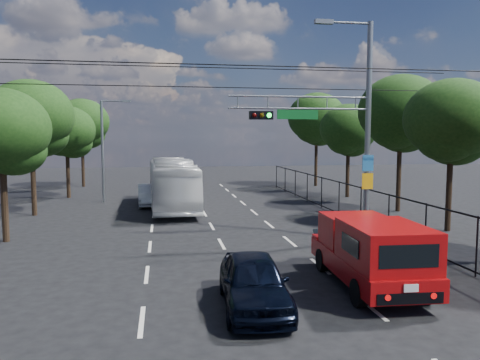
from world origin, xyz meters
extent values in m
plane|color=black|center=(0.00, 0.00, 0.00)|extent=(120.00, 120.00, 0.00)
cube|color=beige|center=(-3.00, 0.00, 0.01)|extent=(0.12, 2.00, 0.01)
cube|color=beige|center=(-3.00, 4.00, 0.01)|extent=(0.12, 2.00, 0.01)
cube|color=beige|center=(-3.00, 8.00, 0.01)|extent=(0.12, 2.00, 0.01)
cube|color=beige|center=(-3.00, 12.00, 0.01)|extent=(0.12, 2.00, 0.01)
cube|color=beige|center=(-3.00, 16.00, 0.01)|extent=(0.12, 2.00, 0.01)
cube|color=beige|center=(-3.00, 20.00, 0.01)|extent=(0.12, 2.00, 0.01)
cube|color=beige|center=(-3.00, 24.00, 0.01)|extent=(0.12, 2.00, 0.01)
cube|color=beige|center=(-3.00, 28.00, 0.01)|extent=(0.12, 2.00, 0.01)
cube|color=beige|center=(-3.00, 32.00, 0.01)|extent=(0.12, 2.00, 0.01)
cube|color=beige|center=(0.00, 0.00, 0.01)|extent=(0.12, 2.00, 0.01)
cube|color=beige|center=(0.00, 4.00, 0.01)|extent=(0.12, 2.00, 0.01)
cube|color=beige|center=(0.00, 8.00, 0.01)|extent=(0.12, 2.00, 0.01)
cube|color=beige|center=(0.00, 12.00, 0.01)|extent=(0.12, 2.00, 0.01)
cube|color=beige|center=(0.00, 16.00, 0.01)|extent=(0.12, 2.00, 0.01)
cube|color=beige|center=(0.00, 20.00, 0.01)|extent=(0.12, 2.00, 0.01)
cube|color=beige|center=(0.00, 24.00, 0.01)|extent=(0.12, 2.00, 0.01)
cube|color=beige|center=(0.00, 28.00, 0.01)|extent=(0.12, 2.00, 0.01)
cube|color=beige|center=(0.00, 32.00, 0.01)|extent=(0.12, 2.00, 0.01)
cube|color=beige|center=(3.00, 0.00, 0.01)|extent=(0.12, 2.00, 0.01)
cube|color=beige|center=(3.00, 4.00, 0.01)|extent=(0.12, 2.00, 0.01)
cube|color=beige|center=(3.00, 8.00, 0.01)|extent=(0.12, 2.00, 0.01)
cube|color=beige|center=(3.00, 12.00, 0.01)|extent=(0.12, 2.00, 0.01)
cube|color=beige|center=(3.00, 16.00, 0.01)|extent=(0.12, 2.00, 0.01)
cube|color=beige|center=(3.00, 20.00, 0.01)|extent=(0.12, 2.00, 0.01)
cube|color=beige|center=(3.00, 24.00, 0.01)|extent=(0.12, 2.00, 0.01)
cube|color=beige|center=(3.00, 28.00, 0.01)|extent=(0.12, 2.00, 0.01)
cube|color=beige|center=(3.00, 32.00, 0.01)|extent=(0.12, 2.00, 0.01)
cylinder|color=slate|center=(6.50, 8.00, 4.75)|extent=(0.24, 0.24, 9.50)
cylinder|color=slate|center=(5.50, 8.00, 9.40)|extent=(2.00, 0.10, 0.10)
cube|color=slate|center=(4.40, 8.00, 9.40)|extent=(0.80, 0.25, 0.18)
cylinder|color=slate|center=(3.40, 8.00, 6.25)|extent=(6.20, 0.08, 0.08)
cylinder|color=slate|center=(3.40, 8.00, 5.75)|extent=(6.20, 0.08, 0.08)
cube|color=black|center=(1.70, 8.00, 5.45)|extent=(1.00, 0.28, 0.35)
sphere|color=#3F0505|center=(1.38, 7.85, 5.45)|extent=(0.20, 0.20, 0.20)
sphere|color=#4C3805|center=(1.70, 7.85, 5.45)|extent=(0.20, 0.20, 0.20)
sphere|color=#0CE533|center=(2.02, 7.85, 5.45)|extent=(0.20, 0.20, 0.20)
cube|color=#0C5920|center=(3.30, 8.00, 5.50)|extent=(1.80, 0.05, 0.40)
cube|color=#256FB0|center=(6.48, 7.86, 3.40)|extent=(0.50, 0.04, 0.70)
cube|color=#FFAA0D|center=(6.48, 7.86, 2.60)|extent=(0.50, 0.04, 0.70)
cylinder|color=slate|center=(5.90, 8.00, 6.00)|extent=(0.05, 0.05, 0.50)
cylinder|color=slate|center=(4.60, 8.00, 6.00)|extent=(0.05, 0.05, 0.50)
cylinder|color=slate|center=(3.30, 8.00, 6.00)|extent=(0.05, 0.05, 0.50)
cylinder|color=slate|center=(2.00, 8.00, 6.00)|extent=(0.05, 0.05, 0.50)
cylinder|color=slate|center=(0.70, 8.00, 6.00)|extent=(0.05, 0.05, 0.50)
cylinder|color=slate|center=(-6.50, 22.00, 3.50)|extent=(0.18, 0.18, 7.00)
cylinder|color=slate|center=(-5.70, 22.00, 7.00)|extent=(1.60, 0.09, 0.09)
cube|color=slate|center=(-4.80, 22.00, 7.00)|extent=(0.60, 0.22, 0.15)
cylinder|color=black|center=(0.00, 6.00, 7.20)|extent=(22.00, 0.04, 0.04)
cylinder|color=black|center=(0.00, 9.50, 7.60)|extent=(22.00, 0.04, 0.04)
cylinder|color=black|center=(0.00, 11.00, 6.90)|extent=(22.00, 0.04, 0.04)
cube|color=black|center=(7.60, 12.00, 1.95)|extent=(0.04, 34.00, 0.06)
cube|color=black|center=(7.60, 12.00, 0.15)|extent=(0.04, 34.00, 0.06)
cylinder|color=black|center=(7.60, 2.00, 1.00)|extent=(0.06, 0.06, 2.00)
cylinder|color=black|center=(7.60, 5.00, 1.00)|extent=(0.06, 0.06, 2.00)
cylinder|color=black|center=(7.60, 8.00, 1.00)|extent=(0.06, 0.06, 2.00)
cylinder|color=black|center=(7.60, 11.00, 1.00)|extent=(0.06, 0.06, 2.00)
cylinder|color=black|center=(7.60, 14.00, 1.00)|extent=(0.06, 0.06, 2.00)
cylinder|color=black|center=(7.60, 17.00, 1.00)|extent=(0.06, 0.06, 2.00)
cylinder|color=black|center=(7.60, 20.00, 1.00)|extent=(0.06, 0.06, 2.00)
cylinder|color=black|center=(7.60, 23.00, 1.00)|extent=(0.06, 0.06, 2.00)
cylinder|color=black|center=(7.60, 26.00, 1.00)|extent=(0.06, 0.06, 2.00)
cylinder|color=black|center=(7.60, 29.00, 1.00)|extent=(0.06, 0.06, 2.00)
cylinder|color=black|center=(11.20, 9.00, 2.10)|extent=(0.28, 0.28, 4.20)
ellipsoid|color=black|center=(11.20, 9.00, 5.40)|extent=(4.50, 4.50, 3.83)
ellipsoid|color=black|center=(11.60, 9.30, 4.35)|extent=(3.00, 3.00, 2.40)
ellipsoid|color=black|center=(10.85, 8.80, 4.50)|extent=(2.85, 2.85, 2.28)
cylinder|color=black|center=(11.80, 15.00, 2.38)|extent=(0.28, 0.28, 4.76)
ellipsoid|color=black|center=(11.80, 15.00, 6.12)|extent=(5.10, 5.10, 4.33)
ellipsoid|color=black|center=(12.20, 15.30, 4.93)|extent=(3.40, 3.40, 2.72)
ellipsoid|color=black|center=(11.45, 14.80, 5.10)|extent=(3.23, 3.23, 2.58)
cylinder|color=black|center=(11.40, 22.00, 2.02)|extent=(0.28, 0.28, 4.03)
ellipsoid|color=black|center=(11.40, 22.00, 5.18)|extent=(4.32, 4.32, 3.67)
ellipsoid|color=black|center=(11.80, 22.30, 4.18)|extent=(2.88, 2.88, 2.30)
ellipsoid|color=black|center=(11.05, 21.80, 4.32)|extent=(2.74, 2.74, 2.19)
cylinder|color=black|center=(11.60, 30.00, 2.46)|extent=(0.28, 0.28, 4.93)
ellipsoid|color=black|center=(11.60, 30.00, 6.34)|extent=(5.28, 5.28, 4.49)
ellipsoid|color=black|center=(12.00, 30.30, 5.10)|extent=(3.52, 3.52, 2.82)
ellipsoid|color=black|center=(11.25, 29.80, 5.28)|extent=(3.34, 3.34, 2.68)
cylinder|color=black|center=(-9.20, 10.00, 1.90)|extent=(0.28, 0.28, 3.81)
ellipsoid|color=black|center=(-9.20, 10.00, 4.90)|extent=(4.08, 4.08, 3.47)
ellipsoid|color=black|center=(-8.80, 10.30, 3.94)|extent=(2.72, 2.72, 2.18)
cylinder|color=black|center=(-9.80, 17.00, 2.24)|extent=(0.28, 0.28, 4.48)
ellipsoid|color=black|center=(-9.80, 17.00, 5.76)|extent=(4.80, 4.80, 4.08)
ellipsoid|color=black|center=(-9.40, 17.30, 4.64)|extent=(3.20, 3.20, 2.56)
ellipsoid|color=black|center=(-10.15, 16.80, 4.80)|extent=(3.04, 3.04, 2.43)
cylinder|color=black|center=(-9.40, 25.00, 1.96)|extent=(0.28, 0.28, 3.92)
ellipsoid|color=black|center=(-9.40, 25.00, 5.04)|extent=(4.20, 4.20, 3.57)
ellipsoid|color=black|center=(-9.00, 25.30, 4.06)|extent=(2.80, 2.80, 2.24)
ellipsoid|color=black|center=(-9.75, 24.80, 4.20)|extent=(2.66, 2.66, 2.13)
cylinder|color=black|center=(-9.60, 33.00, 2.30)|extent=(0.28, 0.28, 4.59)
ellipsoid|color=black|center=(-9.60, 33.00, 5.90)|extent=(4.92, 4.92, 4.18)
ellipsoid|color=black|center=(-9.20, 33.30, 4.76)|extent=(3.28, 3.28, 2.62)
ellipsoid|color=black|center=(-9.95, 32.80, 4.92)|extent=(3.12, 3.12, 2.49)
cylinder|color=black|center=(2.89, 3.45, 0.38)|extent=(0.32, 0.77, 0.76)
cylinder|color=black|center=(4.73, 3.36, 0.38)|extent=(0.32, 0.77, 0.76)
cylinder|color=black|center=(2.72, 0.08, 0.38)|extent=(0.32, 0.77, 0.76)
cylinder|color=black|center=(4.57, -0.01, 0.38)|extent=(0.32, 0.77, 0.76)
cube|color=#900709|center=(3.73, 1.72, 0.67)|extent=(2.33, 5.54, 0.61)
cube|color=#900709|center=(3.85, 4.17, 0.76)|extent=(2.04, 0.70, 0.60)
cube|color=black|center=(3.86, 4.46, 1.03)|extent=(1.87, 0.53, 0.33)
cube|color=#900709|center=(3.79, 2.97, 1.47)|extent=(2.04, 1.78, 1.03)
cube|color=black|center=(3.75, 2.15, 1.52)|extent=(1.69, 0.14, 0.60)
cube|color=#900709|center=(3.67, 0.52, 1.55)|extent=(2.16, 2.87, 1.14)
cube|color=black|center=(4.69, 0.47, 1.58)|extent=(0.11, 1.31, 0.49)
cube|color=black|center=(2.65, 0.57, 1.58)|extent=(0.11, 1.31, 0.49)
cube|color=black|center=(3.60, -0.85, 1.58)|extent=(1.58, 0.13, 0.60)
cube|color=black|center=(3.60, -0.98, 0.54)|extent=(1.74, 0.17, 0.28)
cube|color=silver|center=(3.60, -1.02, 0.82)|extent=(0.38, 0.05, 0.20)
imported|color=black|center=(-0.09, 0.44, 0.72)|extent=(1.94, 4.31, 1.44)
imported|color=silver|center=(-1.85, 18.65, 1.57)|extent=(3.04, 11.39, 3.15)
imported|color=silver|center=(-3.30, 19.88, 0.70)|extent=(1.75, 4.35, 1.41)
camera|label=1|loc=(-2.44, -11.43, 4.55)|focal=35.00mm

